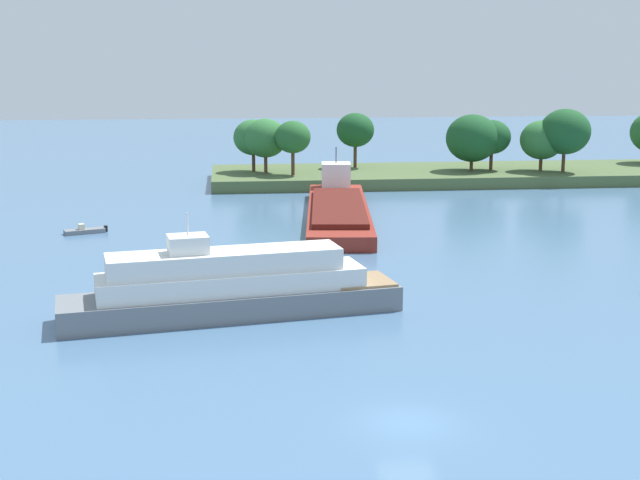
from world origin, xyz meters
TOP-DOWN VIEW (x-y plane):
  - ground_plane at (0.00, 0.00)m, footprint 400.00×400.00m
  - treeline_island at (23.71, 75.72)m, footprint 66.02×17.13m
  - white_riverboat at (-7.58, 17.42)m, footprint 21.60×7.91m
  - fishing_skiff at (-20.76, 45.10)m, footprint 3.93×2.38m
  - cargo_barge at (3.38, 50.12)m, footprint 9.22×30.97m

SIDE VIEW (x-z plane):
  - ground_plane at x=0.00m, z-range 0.00..0.00m
  - fishing_skiff at x=-20.76m, z-range -0.21..0.69m
  - cargo_barge at x=3.38m, z-range -1.97..3.97m
  - white_riverboat at x=-7.58m, z-range -1.52..5.14m
  - treeline_island at x=23.71m, z-range -1.58..7.95m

